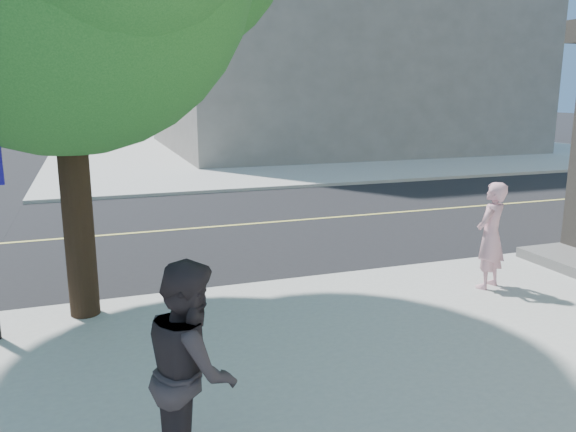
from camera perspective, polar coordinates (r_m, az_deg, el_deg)
name	(u,v)px	position (r m, az deg, el deg)	size (l,w,h in m)	color
ground	(35,315)	(9.11, -24.12, -9.10)	(140.00, 140.00, 0.00)	black
road_ew	(52,240)	(13.40, -22.69, -2.22)	(140.00, 9.00, 0.01)	black
sidewalk_ne	(322,147)	(32.67, 3.45, 6.95)	(29.00, 25.00, 0.12)	#ADADA7
filler_ne	(328,19)	(33.41, 4.10, 19.19)	(18.00, 16.00, 14.00)	slate
man_on_phone	(491,236)	(9.41, 19.74, -1.86)	(0.62, 0.41, 1.69)	pink
pedestrian	(192,369)	(4.70, -9.67, -15.00)	(0.88, 0.68, 1.80)	#2D2629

